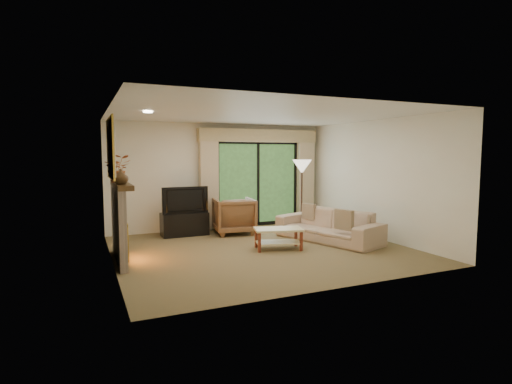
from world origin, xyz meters
name	(u,v)px	position (x,y,z in m)	size (l,w,h in m)	color
floor	(262,249)	(0.00, 0.00, 0.00)	(5.50, 5.50, 0.00)	olive
ceiling	(262,115)	(0.00, 0.00, 2.60)	(5.50, 5.50, 0.00)	silver
wall_back	(220,176)	(0.00, 2.50, 1.30)	(5.00, 5.00, 0.00)	white
wall_front	(339,195)	(0.00, -2.50, 1.30)	(5.00, 5.00, 0.00)	white
wall_left	(111,188)	(-2.75, 0.00, 1.30)	(5.00, 5.00, 0.00)	white
wall_right	(376,179)	(2.75, 0.00, 1.30)	(5.00, 5.00, 0.00)	white
fireplace	(119,222)	(-2.63, 0.20, 0.69)	(0.24, 1.70, 1.37)	gray
mirror	(111,148)	(-2.71, 0.20, 1.95)	(0.07, 1.45, 1.02)	gold
sliding_door	(258,183)	(1.00, 2.45, 1.10)	(2.26, 0.10, 2.16)	black
curtain_left	(209,181)	(-0.35, 2.34, 1.20)	(0.45, 0.18, 2.35)	#C8B18B
curtain_right	(305,178)	(2.35, 2.34, 1.20)	(0.45, 0.18, 2.35)	#C8B18B
cornice	(259,136)	(1.00, 2.36, 2.32)	(3.20, 0.24, 0.32)	tan
media_console	(185,224)	(-1.06, 1.95, 0.26)	(1.04, 0.47, 0.52)	black
tv	(184,200)	(-1.06, 1.95, 0.82)	(1.05, 0.14, 0.60)	black
armchair	(234,216)	(0.05, 1.70, 0.42)	(0.90, 0.92, 0.84)	brown
sofa	(328,225)	(1.61, 0.12, 0.33)	(2.29, 0.90, 0.67)	tan
pillow_near	(344,220)	(1.53, -0.54, 0.56)	(0.10, 0.40, 0.40)	brown
pillow_far	(309,211)	(1.53, 0.78, 0.56)	(0.09, 0.35, 0.35)	brown
coffee_table	(278,239)	(0.29, -0.12, 0.21)	(0.92, 0.51, 0.41)	beige
floor_lamp	(302,195)	(1.71, 1.42, 0.86)	(0.46, 0.46, 1.72)	beige
vase	(121,177)	(-2.61, -0.25, 1.49)	(0.24, 0.24, 0.25)	#432D17
branches	(118,169)	(-2.61, 0.19, 1.61)	(0.42, 0.37, 0.47)	#B35F30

